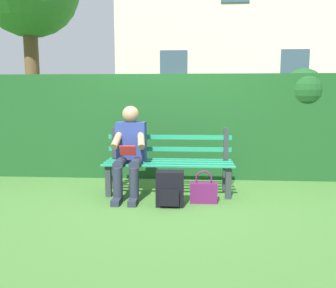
{
  "coord_description": "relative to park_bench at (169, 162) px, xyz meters",
  "views": [
    {
      "loc": [
        -0.27,
        4.32,
        1.27
      ],
      "look_at": [
        0.0,
        0.1,
        0.68
      ],
      "focal_mm": 35.94,
      "sensor_mm": 36.0,
      "label": 1
    }
  ],
  "objects": [
    {
      "name": "hedge_backdrop",
      "position": [
        -0.12,
        -1.09,
        0.43
      ],
      "size": [
        6.4,
        0.82,
        1.71
      ],
      "color": "#19471E",
      "rests_on": "ground"
    },
    {
      "name": "handbag",
      "position": [
        -0.45,
        0.42,
        -0.28
      ],
      "size": [
        0.32,
        0.13,
        0.4
      ],
      "color": "#59194C",
      "rests_on": "ground"
    },
    {
      "name": "ground",
      "position": [
        0.0,
        0.07,
        -0.42
      ],
      "size": [
        60.0,
        60.0,
        0.0
      ],
      "primitive_type": "plane",
      "color": "#3D6B2D"
    },
    {
      "name": "backpack",
      "position": [
        -0.05,
        0.57,
        -0.21
      ],
      "size": [
        0.32,
        0.26,
        0.41
      ],
      "color": "black",
      "rests_on": "ground"
    },
    {
      "name": "building_facade",
      "position": [
        -1.68,
        -8.45,
        3.49
      ],
      "size": [
        7.84,
        3.03,
        7.82
      ],
      "color": "beige",
      "rests_on": "ground"
    },
    {
      "name": "person_seated",
      "position": [
        0.49,
        0.17,
        0.19
      ],
      "size": [
        0.44,
        0.73,
        1.16
      ],
      "color": "navy",
      "rests_on": "ground"
    },
    {
      "name": "park_bench",
      "position": [
        0.0,
        0.0,
        0.0
      ],
      "size": [
        1.68,
        0.51,
        0.86
      ],
      "color": "#2D3338",
      "rests_on": "ground"
    }
  ]
}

